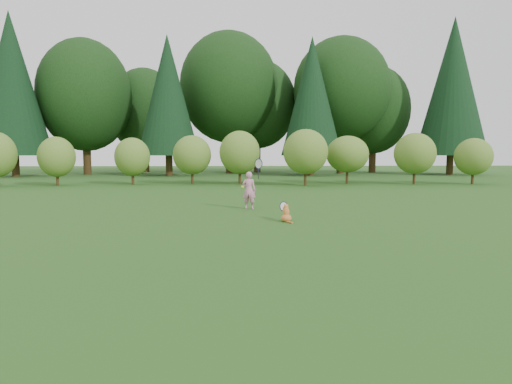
{
  "coord_description": "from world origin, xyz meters",
  "views": [
    {
      "loc": [
        -0.24,
        -9.11,
        1.57
      ],
      "look_at": [
        0.2,
        0.8,
        0.7
      ],
      "focal_mm": 30.0,
      "sensor_mm": 36.0,
      "label": 1
    }
  ],
  "objects": [
    {
      "name": "child",
      "position": [
        0.11,
        3.17,
        0.57
      ],
      "size": [
        0.61,
        0.4,
        1.63
      ],
      "rotation": [
        0.0,
        0.0,
        2.87
      ],
      "color": "pink",
      "rests_on": "ground"
    },
    {
      "name": "woodland_backdrop",
      "position": [
        0.0,
        23.0,
        7.5
      ],
      "size": [
        48.0,
        10.0,
        15.0
      ],
      "primitive_type": null,
      "color": "black",
      "rests_on": "ground"
    },
    {
      "name": "ground",
      "position": [
        0.0,
        0.0,
        0.0
      ],
      "size": [
        100.0,
        100.0,
        0.0
      ],
      "primitive_type": "plane",
      "color": "#1F4B15",
      "rests_on": "ground"
    },
    {
      "name": "tennis_ball",
      "position": [
        -0.13,
        0.03,
        0.88
      ],
      "size": [
        0.07,
        0.07,
        0.07
      ],
      "color": "gold",
      "rests_on": "ground"
    },
    {
      "name": "cat",
      "position": [
        0.91,
        0.78,
        0.22
      ],
      "size": [
        0.29,
        0.57,
        0.58
      ],
      "rotation": [
        0.0,
        0.0,
        0.03
      ],
      "color": "#CD6927",
      "rests_on": "ground"
    },
    {
      "name": "shrub_row",
      "position": [
        0.0,
        13.0,
        1.4
      ],
      "size": [
        28.0,
        3.0,
        2.8
      ],
      "primitive_type": null,
      "color": "#507925",
      "rests_on": "ground"
    }
  ]
}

